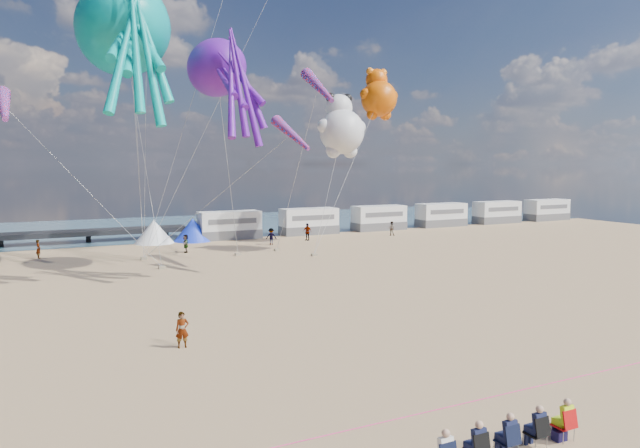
{
  "coord_description": "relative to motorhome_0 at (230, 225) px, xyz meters",
  "views": [
    {
      "loc": [
        -12.05,
        -19.52,
        8.07
      ],
      "look_at": [
        0.37,
        6.0,
        5.09
      ],
      "focal_mm": 32.0,
      "sensor_mm": 36.0,
      "label": 1
    }
  ],
  "objects": [
    {
      "name": "ground",
      "position": [
        -6.0,
        -40.0,
        -1.5
      ],
      "size": [
        120.0,
        120.0,
        0.0
      ],
      "primitive_type": "plane",
      "color": "tan",
      "rests_on": "ground"
    },
    {
      "name": "water",
      "position": [
        -6.0,
        15.0,
        -1.48
      ],
      "size": [
        120.0,
        120.0,
        0.0
      ],
      "primitive_type": "plane",
      "color": "#3A5D6F",
      "rests_on": "ground"
    },
    {
      "name": "motorhome_0",
      "position": [
        0.0,
        0.0,
        0.0
      ],
      "size": [
        6.6,
        2.5,
        3.0
      ],
      "primitive_type": "cube",
      "color": "silver",
      "rests_on": "ground"
    },
    {
      "name": "motorhome_1",
      "position": [
        9.5,
        0.0,
        0.0
      ],
      "size": [
        6.6,
        2.5,
        3.0
      ],
      "primitive_type": "cube",
      "color": "silver",
      "rests_on": "ground"
    },
    {
      "name": "motorhome_2",
      "position": [
        19.0,
        0.0,
        0.0
      ],
      "size": [
        6.6,
        2.5,
        3.0
      ],
      "primitive_type": "cube",
      "color": "silver",
      "rests_on": "ground"
    },
    {
      "name": "motorhome_3",
      "position": [
        28.5,
        0.0,
        0.0
      ],
      "size": [
        6.6,
        2.5,
        3.0
      ],
      "primitive_type": "cube",
      "color": "silver",
      "rests_on": "ground"
    },
    {
      "name": "motorhome_4",
      "position": [
        38.0,
        0.0,
        0.0
      ],
      "size": [
        6.6,
        2.5,
        3.0
      ],
      "primitive_type": "cube",
      "color": "silver",
      "rests_on": "ground"
    },
    {
      "name": "motorhome_5",
      "position": [
        47.5,
        0.0,
        0.0
      ],
      "size": [
        6.6,
        2.5,
        3.0
      ],
      "primitive_type": "cube",
      "color": "silver",
      "rests_on": "ground"
    },
    {
      "name": "tent_white",
      "position": [
        -8.0,
        0.0,
        -0.3
      ],
      "size": [
        4.0,
        4.0,
        2.4
      ],
      "primitive_type": "cone",
      "color": "white",
      "rests_on": "ground"
    },
    {
      "name": "tent_blue",
      "position": [
        -4.0,
        0.0,
        -0.3
      ],
      "size": [
        4.0,
        4.0,
        2.4
      ],
      "primitive_type": "cone",
      "color": "#1933CC",
      "rests_on": "ground"
    },
    {
      "name": "spectator_row",
      "position": [
        -6.83,
        -48.25,
        -0.85
      ],
      "size": [
        6.1,
        0.9,
        1.3
      ],
      "primitive_type": null,
      "color": "black",
      "rests_on": "ground"
    },
    {
      "name": "cooler_navy",
      "position": [
        -4.73,
        -48.23,
        -1.35
      ],
      "size": [
        0.38,
        0.28,
        0.3
      ],
      "primitive_type": "cube",
      "color": "#17133D",
      "rests_on": "ground"
    },
    {
      "name": "rope_line",
      "position": [
        -6.0,
        -45.0,
        -1.48
      ],
      "size": [
        34.0,
        0.03,
        0.03
      ],
      "primitive_type": "cylinder",
      "rotation": [
        0.0,
        1.57,
        0.0
      ],
      "color": "#F2338C",
      "rests_on": "ground"
    },
    {
      "name": "standing_person",
      "position": [
        -12.8,
        -34.84,
        -0.7
      ],
      "size": [
        0.61,
        0.42,
        1.61
      ],
      "primitive_type": "imported",
      "rotation": [
        0.0,
        0.0,
        -0.07
      ],
      "color": "tan",
      "rests_on": "ground"
    },
    {
      "name": "beachgoer_1",
      "position": [
        17.33,
        -5.38,
        -0.69
      ],
      "size": [
        0.94,
        0.9,
        1.62
      ],
      "primitive_type": "imported",
      "rotation": [
        0.0,
        0.0,
        2.45
      ],
      "color": "#7F6659",
      "rests_on": "ground"
    },
    {
      "name": "beachgoer_2",
      "position": [
        2.37,
        -6.37,
        -0.65
      ],
      "size": [
        0.97,
        0.85,
        1.69
      ],
      "primitive_type": "imported",
      "rotation": [
        0.0,
        0.0,
        2.85
      ],
      "color": "#7F6659",
      "rests_on": "ground"
    },
    {
      "name": "beachgoer_3",
      "position": [
        7.03,
        -4.9,
        -0.58
      ],
      "size": [
        1.22,
        1.36,
        1.83
      ],
      "primitive_type": "imported",
      "rotation": [
        0.0,
        0.0,
        5.3
      ],
      "color": "#7F6659",
      "rests_on": "ground"
    },
    {
      "name": "beachgoer_4",
      "position": [
        -6.47,
        -7.56,
        -0.67
      ],
      "size": [
        0.59,
        1.04,
        1.66
      ],
      "primitive_type": "imported",
      "rotation": [
        0.0,
        0.0,
        4.51
      ],
      "color": "#7F6659",
      "rests_on": "ground"
    },
    {
      "name": "beachgoer_5",
      "position": [
        -18.62,
        -5.4,
        -0.69
      ],
      "size": [
        0.88,
        1.58,
        1.63
      ],
      "primitive_type": "imported",
      "rotation": [
        0.0,
        0.0,
        1.85
      ],
      "color": "#7F6659",
      "rests_on": "ground"
    },
    {
      "name": "sandbag_a",
      "position": [
        -10.01,
        -14.99,
        -1.39
      ],
      "size": [
        0.5,
        0.35,
        0.22
      ],
      "primitive_type": "cube",
      "color": "gray",
      "rests_on": "ground"
    },
    {
      "name": "sandbag_b",
      "position": [
        -2.72,
        -11.36,
        -1.39
      ],
      "size": [
        0.5,
        0.35,
        0.22
      ],
      "primitive_type": "cube",
      "color": "gray",
      "rests_on": "ground"
    },
    {
      "name": "sandbag_c",
      "position": [
        3.27,
        -14.55,
        -1.39
      ],
      "size": [
        0.5,
        0.35,
        0.22
      ],
      "primitive_type": "cube",
      "color": "gray",
      "rests_on": "ground"
    },
    {
      "name": "sandbag_d",
      "position": [
        1.39,
        -10.41,
        -1.39
      ],
      "size": [
        0.5,
        0.35,
        0.22
      ],
      "primitive_type": "cube",
      "color": "gray",
      "rests_on": "ground"
    },
    {
      "name": "sandbag_e",
      "position": [
        -10.58,
        -9.98,
        -1.39
      ],
      "size": [
        0.5,
        0.35,
        0.22
      ],
      "primitive_type": "cube",
      "color": "gray",
      "rests_on": "ground"
    },
    {
      "name": "kite_octopus_teal",
      "position": [
        -12.06,
        -13.16,
        16.75
      ],
      "size": [
        5.57,
        12.06,
        13.56
      ],
      "primitive_type": null,
      "rotation": [
        0.0,
        0.0,
        0.04
      ],
      "color": "#059B94"
    },
    {
      "name": "kite_octopus_purple",
      "position": [
        -5.76,
        -16.29,
        13.84
      ],
      "size": [
        7.45,
        10.17,
        10.69
      ],
      "primitive_type": null,
      "rotation": [
        0.0,
        0.0,
        0.42
      ],
      "color": "#5A129A"
    },
    {
      "name": "kite_panda",
      "position": [
        6.89,
        -12.86,
        9.55
      ],
      "size": [
        5.87,
        5.64,
        7.06
      ],
      "primitive_type": null,
      "rotation": [
        0.0,
        0.0,
        0.21
      ],
      "color": "silver"
    },
    {
      "name": "kite_teddy_orange",
      "position": [
        13.06,
        -9.3,
        13.17
      ],
      "size": [
        5.24,
        5.05,
        6.25
      ],
      "primitive_type": null,
      "rotation": [
        0.0,
        0.0,
        -0.23
      ],
      "color": "#D75505"
    },
    {
      "name": "windsock_left",
      "position": [
        -20.22,
        -13.67,
        10.65
      ],
      "size": [
        1.5,
        6.9,
        6.85
      ],
      "primitive_type": null,
      "rotation": [
        0.0,
        0.0,
        0.06
      ],
      "color": "red"
    },
    {
      "name": "windsock_mid",
      "position": [
        1.77,
        -18.52,
        12.65
      ],
      "size": [
        1.75,
        6.74,
        6.67
      ],
      "primitive_type": null,
      "rotation": [
        0.0,
        0.0,
        -0.11
      ],
      "color": "red"
    },
    {
      "name": "windsock_right",
      "position": [
        -1.32,
        -20.35,
        8.78
      ],
      "size": [
        1.81,
        4.88,
        4.8
      ],
      "primitive_type": null,
      "rotation": [
        0.0,
        0.0,
        0.19
      ],
      "color": "red"
    }
  ]
}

